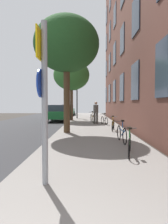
{
  "coord_description": "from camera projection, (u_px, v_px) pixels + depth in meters",
  "views": [
    {
      "loc": [
        0.78,
        -0.7,
        1.74
      ],
      "look_at": [
        0.62,
        9.2,
        1.33
      ],
      "focal_mm": 31.71,
      "sensor_mm": 36.0,
      "label": 1
    }
  ],
  "objects": [
    {
      "name": "ground_plane",
      "position": [
        48.0,
        125.0,
        15.81
      ],
      "size": [
        41.8,
        41.8,
        0.0
      ],
      "primitive_type": "plane",
      "color": "#332D28"
    },
    {
      "name": "road_asphalt",
      "position": [
        21.0,
        125.0,
        15.84
      ],
      "size": [
        7.0,
        38.0,
        0.01
      ],
      "primitive_type": "cube",
      "color": "#2D2D30",
      "rests_on": "ground"
    },
    {
      "name": "sidewalk",
      "position": [
        91.0,
        125.0,
        15.75
      ],
      "size": [
        4.2,
        38.0,
        0.12
      ],
      "primitive_type": "cube",
      "color": "gray",
      "rests_on": "ground"
    },
    {
      "name": "building_facade",
      "position": [
        126.0,
        0.0,
        14.81
      ],
      "size": [
        0.56,
        27.0,
        18.97
      ],
      "color": "brown",
      "rests_on": "ground"
    },
    {
      "name": "sign_post",
      "position": [
        43.0,
        91.0,
        3.92
      ],
      "size": [
        0.15,
        0.6,
        3.24
      ],
      "color": "gray",
      "rests_on": "sidewalk"
    },
    {
      "name": "traffic_light",
      "position": [
        76.0,
        94.0,
        22.0
      ],
      "size": [
        0.43,
        0.24,
        3.98
      ],
      "color": "black",
      "rests_on": "sidewalk"
    },
    {
      "name": "tree_near",
      "position": [
        67.0,
        45.0,
        10.95
      ],
      "size": [
        3.62,
        3.62,
        6.46
      ],
      "color": "#4C3823",
      "rests_on": "sidewalk"
    },
    {
      "name": "tree_far",
      "position": [
        71.0,
        75.0,
        19.17
      ],
      "size": [
        3.48,
        3.48,
        5.89
      ],
      "color": "brown",
      "rests_on": "sidewalk"
    },
    {
      "name": "bicycle_0",
      "position": [
        130.0,
        144.0,
        6.26
      ],
      "size": [
        0.54,
        1.58,
        0.9
      ],
      "color": "black",
      "rests_on": "sidewalk"
    },
    {
      "name": "bicycle_1",
      "position": [
        122.0,
        133.0,
        8.31
      ],
      "size": [
        0.42,
        1.72,
        0.95
      ],
      "color": "black",
      "rests_on": "sidewalk"
    },
    {
      "name": "bicycle_2",
      "position": [
        113.0,
        125.0,
        12.01
      ],
      "size": [
        0.5,
        1.6,
        0.91
      ],
      "color": "black",
      "rests_on": "sidewalk"
    },
    {
      "name": "bicycle_3",
      "position": [
        104.0,
        120.0,
        15.52
      ],
      "size": [
        0.53,
        1.53,
        0.9
      ],
      "color": "black",
      "rests_on": "sidewalk"
    },
    {
      "name": "bicycle_4",
      "position": [
        92.0,
        118.0,
        17.3
      ],
      "size": [
        0.42,
        1.68,
        0.98
      ],
      "color": "black",
      "rests_on": "sidewalk"
    },
    {
      "name": "pedestrian_0",
      "position": [
        96.0,
        111.0,
        15.92
      ],
      "size": [
        0.53,
        0.53,
        1.79
      ],
      "color": "#4C4742",
      "rests_on": "sidewalk"
    },
    {
      "name": "car_0",
      "position": [
        58.0,
        113.0,
        19.56
      ],
      "size": [
        2.0,
        4.2,
        1.62
      ],
      "color": "#19662D",
      "rests_on": "road_asphalt"
    },
    {
      "name": "car_1",
      "position": [
        68.0,
        110.0,
        28.37
      ],
      "size": [
        1.84,
        4.14,
        1.62
      ],
      "color": "#19662D",
      "rests_on": "road_asphalt"
    }
  ]
}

